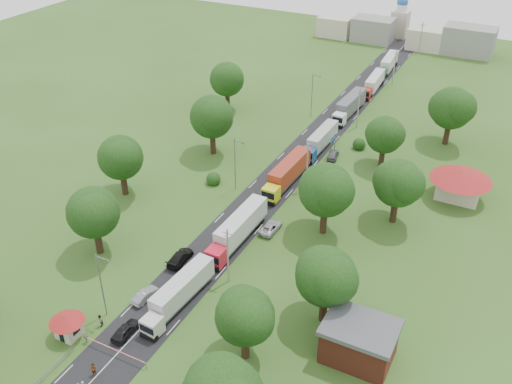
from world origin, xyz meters
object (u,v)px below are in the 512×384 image
Objects in this scene: info_sign at (333,141)px; truck_0 at (179,293)px; guard_booth at (67,323)px; car_lane_mid at (145,295)px; car_lane_front at (126,330)px; pedestrian_near at (94,370)px; boom_barrier at (106,346)px.

info_sign reaches higher than truck_0.
guard_booth reaches higher than car_lane_mid.
truck_0 is 3.21× the size of car_lane_front.
pedestrian_near is (-2.26, -14.38, -1.14)m from truck_0.
truck_0 reaches higher than pedestrian_near.
car_lane_mid is at bearing -74.95° from car_lane_front.
guard_booth reaches higher than pedestrian_near.
info_sign reaches higher than car_lane_mid.
truck_0 is 7.66× the size of pedestrian_near.
pedestrian_near reaches higher than car_lane_mid.
truck_0 is 14.60m from pedestrian_near.
car_lane_front is at bearing 111.51° from car_lane_mid.
truck_0 is 3.30× the size of car_lane_mid.
truck_0 is 5.04m from car_lane_mid.
info_sign is 2.24× the size of pedestrian_near.
boom_barrier is at bearing 0.01° from guard_booth.
guard_booth is 14.25m from truck_0.
truck_0 is at bearing -111.49° from car_lane_front.
guard_booth reaches higher than car_lane_front.
pedestrian_near is at bearing 96.43° from car_lane_front.
boom_barrier is at bearing 84.00° from car_lane_front.
car_lane_front is 1.03× the size of car_lane_mid.
car_lane_front is 6.84m from pedestrian_near.
car_lane_mid is (-4.71, -1.18, -1.35)m from truck_0.
boom_barrier is at bearing -107.20° from truck_0.
car_lane_front is at bearing 28.05° from guard_booth.
car_lane_mid reaches higher than boom_barrier.
car_lane_front reaches higher than car_lane_mid.
truck_0 is at bearing 49.75° from guard_booth.
pedestrian_near reaches higher than car_lane_front.
info_sign is 49.24m from truck_0.
car_lane_mid is at bearing 91.63° from pedestrian_near.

